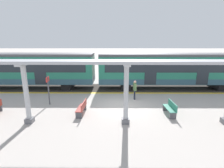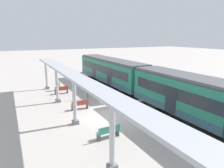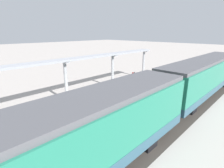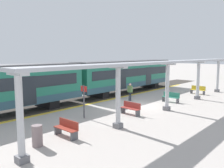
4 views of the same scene
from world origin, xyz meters
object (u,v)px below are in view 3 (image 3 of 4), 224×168
Objects in this scene: train_far_carriage at (57,152)px; canopy_pillar_third at (66,81)px; bench_near_end at (39,112)px; trash_bin at (144,77)px; bench_mid_platform at (101,92)px; bench_extra_slot at (136,80)px; train_near_carriage at (203,76)px; platform_info_sign at (134,81)px; canopy_pillar_second at (112,71)px; passenger_waiting_near_edge at (88,109)px; canopy_pillar_nearest at (143,64)px.

train_far_carriage is 9.33m from canopy_pillar_third.
bench_near_end is 13.22m from trash_bin.
trash_bin reaches higher than bench_mid_platform.
canopy_pillar_third is 8.68m from bench_extra_slot.
bench_mid_platform is (6.52, 7.17, -1.39)m from train_near_carriage.
platform_info_sign reaches higher than bench_near_end.
canopy_pillar_third is (0.00, 5.69, 0.00)m from canopy_pillar_second.
canopy_pillar_second is at bearing -90.00° from canopy_pillar_third.
passenger_waiting_near_edge is at bearing -49.26° from train_far_carriage.
bench_near_end is 0.69× the size of platform_info_sign.
train_far_carriage is 15.30m from bench_extra_slot.
canopy_pillar_second is 3.07m from platform_info_sign.
bench_near_end is at bearing 94.83° from canopy_pillar_nearest.
bench_mid_platform is 3.42m from platform_info_sign.
platform_info_sign is at bearing 113.37° from trash_bin.
passenger_waiting_near_edge is (-4.24, 1.02, -0.80)m from canopy_pillar_third.
bench_extra_slot is at bearing -87.64° from bench_mid_platform.
bench_near_end and bench_mid_platform have the same top height.
canopy_pillar_nearest and canopy_pillar_third have the same top height.
train_far_carriage is at bearing 162.04° from bench_near_end.
platform_info_sign is (-2.00, 2.95, 0.89)m from bench_extra_slot.
bench_mid_platform is 0.69× the size of platform_info_sign.
bench_near_end is 8.81m from platform_info_sign.
bench_extra_slot is 1.69m from trash_bin.
train_near_carriage reaches higher than platform_info_sign.
canopy_pillar_second is at bearing 90.00° from canopy_pillar_nearest.
train_near_carriage is 14.59m from bench_near_end.
passenger_waiting_near_edge is (-4.24, 6.71, -0.80)m from canopy_pillar_second.
canopy_pillar_third reaches higher than train_far_carriage.
canopy_pillar_second reaches higher than trash_bin.
canopy_pillar_nearest reaches higher than passenger_waiting_near_edge.
train_near_carriage is at bearing -132.27° from bench_mid_platform.
canopy_pillar_second is at bearing 69.90° from bench_extra_slot.
train_near_carriage is 9.79m from bench_mid_platform.
platform_info_sign is 1.39× the size of passenger_waiting_near_edge.
canopy_pillar_nearest is 1.00× the size of canopy_pillar_third.
passenger_waiting_near_edge is at bearing 105.96° from trash_bin.
train_far_carriage is 4.10× the size of canopy_pillar_second.
canopy_pillar_third is (7.79, -5.14, -0.04)m from train_far_carriage.
canopy_pillar_third is at bearing -33.45° from train_far_carriage.
canopy_pillar_third is 2.33× the size of bench_near_end.
passenger_waiting_near_edge is (-4.24, 12.51, -0.80)m from canopy_pillar_nearest.
canopy_pillar_second is 5.69m from canopy_pillar_third.
canopy_pillar_second is 3.46m from bench_mid_platform.
train_far_carriage is at bearing 113.95° from platform_info_sign.
trash_bin reaches higher than bench_near_end.
canopy_pillar_nearest reaches higher than trash_bin.
trash_bin is (-1.03, 1.28, -1.30)m from canopy_pillar_nearest.
bench_extra_slot is 3.67m from platform_info_sign.
canopy_pillar_third reaches higher than platform_info_sign.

